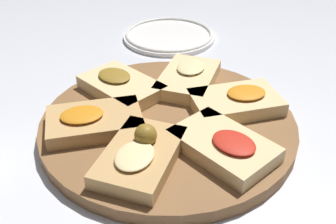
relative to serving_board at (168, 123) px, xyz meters
name	(u,v)px	position (x,y,z in m)	size (l,w,h in m)	color
ground_plane	(168,129)	(0.00, 0.00, -0.01)	(3.00, 3.00, 0.00)	silver
serving_board	(168,123)	(0.00, 0.00, 0.00)	(0.42, 0.42, 0.02)	brown
focaccia_slice_0	(121,86)	(0.03, 0.12, 0.02)	(0.13, 0.17, 0.03)	#E5C689
focaccia_slice_1	(94,121)	(-0.08, 0.09, 0.02)	(0.17, 0.17, 0.03)	tan
focaccia_slice_2	(140,154)	(-0.12, -0.02, 0.03)	(0.16, 0.12, 0.05)	tan
focaccia_slice_3	(224,145)	(-0.04, -0.11, 0.02)	(0.14, 0.17, 0.03)	#E5C689
focaccia_slice_4	(236,101)	(0.08, -0.09, 0.02)	(0.17, 0.17, 0.03)	#E5C689
focaccia_slice_5	(188,78)	(0.12, 0.02, 0.02)	(0.16, 0.12, 0.03)	#E5C689
plate_right	(169,35)	(0.34, 0.19, 0.00)	(0.23, 0.23, 0.02)	white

